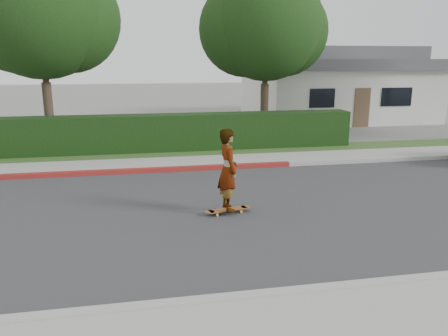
{
  "coord_description": "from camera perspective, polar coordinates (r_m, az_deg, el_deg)",
  "views": [
    {
      "loc": [
        -3.89,
        -9.81,
        3.55
      ],
      "look_at": [
        -1.98,
        0.3,
        1.0
      ],
      "focal_mm": 35.0,
      "sensor_mm": 36.0,
      "label": 1
    }
  ],
  "objects": [
    {
      "name": "skateboard",
      "position": [
        10.39,
        0.52,
        -5.47
      ],
      "size": [
        1.17,
        0.46,
        0.11
      ],
      "rotation": [
        0.0,
        0.0,
        0.21
      ],
      "color": "gold",
      "rests_on": "ground"
    },
    {
      "name": "tree_left",
      "position": [
        18.93,
        -22.9,
        18.09
      ],
      "size": [
        5.99,
        5.21,
        8.0
      ],
      "color": "#33261C",
      "rests_on": "ground"
    },
    {
      "name": "curb_red_section",
      "position": [
        14.38,
        -14.81,
        -0.52
      ],
      "size": [
        12.0,
        0.21,
        0.15
      ],
      "primitive_type": "cube",
      "color": "maroon",
      "rests_on": "ground"
    },
    {
      "name": "planting_strip",
      "position": [
        17.23,
        2.56,
        2.19
      ],
      "size": [
        60.0,
        1.6,
        0.1
      ],
      "primitive_type": "cube",
      "color": "#2D4C1E",
      "rests_on": "ground"
    },
    {
      "name": "house",
      "position": [
        28.46,
        14.24,
        10.59
      ],
      "size": [
        10.6,
        8.6,
        4.3
      ],
      "color": "beige",
      "rests_on": "ground"
    },
    {
      "name": "tree_center",
      "position": [
        19.79,
        5.32,
        17.79
      ],
      "size": [
        5.66,
        4.84,
        7.44
      ],
      "color": "#33261C",
      "rests_on": "ground"
    },
    {
      "name": "curb_far",
      "position": [
        14.86,
        4.77,
        0.35
      ],
      "size": [
        60.0,
        0.2,
        0.15
      ],
      "primitive_type": "cube",
      "color": "#9E9E99",
      "rests_on": "ground"
    },
    {
      "name": "ground",
      "position": [
        11.14,
        10.37,
        -4.9
      ],
      "size": [
        120.0,
        120.0,
        0.0
      ],
      "primitive_type": "plane",
      "color": "slate",
      "rests_on": "ground"
    },
    {
      "name": "sidewalk_near",
      "position": [
        7.11,
        25.52,
        -16.99
      ],
      "size": [
        60.0,
        1.6,
        0.12
      ],
      "primitive_type": "cube",
      "color": "gray",
      "rests_on": "ground"
    },
    {
      "name": "curb_near",
      "position": [
        7.74,
        21.55,
        -13.82
      ],
      "size": [
        60.0,
        0.2,
        0.15
      ],
      "primitive_type": "cube",
      "color": "#9E9E99",
      "rests_on": "ground"
    },
    {
      "name": "skateboarder",
      "position": [
        10.11,
        0.53,
        -0.24
      ],
      "size": [
        0.53,
        0.75,
        1.92
      ],
      "primitive_type": "imported",
      "rotation": [
        0.0,
        0.0,
        1.68
      ],
      "color": "white",
      "rests_on": "skateboard"
    },
    {
      "name": "road",
      "position": [
        11.14,
        10.37,
        -4.88
      ],
      "size": [
        60.0,
        8.0,
        0.01
      ],
      "primitive_type": "cube",
      "color": "#2D2D30",
      "rests_on": "ground"
    },
    {
      "name": "sidewalk_far",
      "position": [
        15.71,
        3.9,
        1.06
      ],
      "size": [
        60.0,
        1.6,
        0.12
      ],
      "primitive_type": "cube",
      "color": "gray",
      "rests_on": "ground"
    },
    {
      "name": "hedge",
      "position": [
        17.27,
        -7.64,
        4.47
      ],
      "size": [
        15.0,
        1.0,
        1.5
      ],
      "primitive_type": "cube",
      "color": "black",
      "rests_on": "ground"
    }
  ]
}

